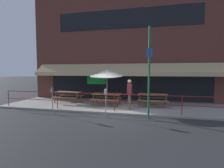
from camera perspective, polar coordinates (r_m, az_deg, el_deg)
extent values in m
plane|color=#2D2D30|center=(9.37, 0.41, -9.93)|extent=(120.00, 120.00, 0.00)
cube|color=#9E998E|center=(11.27, 2.71, -7.27)|extent=(15.00, 4.00, 0.10)
cube|color=brown|center=(13.41, 4.59, 12.52)|extent=(15.00, 0.50, 8.47)
cube|color=black|center=(13.56, 4.46, 20.50)|extent=(10.50, 0.02, 1.40)
cube|color=black|center=(13.04, 4.34, 0.04)|extent=(12.00, 0.02, 2.30)
cube|color=#19D84C|center=(13.54, -5.11, 1.46)|extent=(1.50, 0.02, 0.70)
cube|color=tan|center=(12.48, 3.98, 5.15)|extent=(13.80, 0.92, 0.70)
cube|color=tan|center=(11.97, 3.57, 3.28)|extent=(13.80, 0.08, 0.28)
cylinder|color=maroon|center=(12.91, -30.73, -4.03)|extent=(0.04, 0.04, 0.95)
cylinder|color=maroon|center=(10.81, -17.41, -5.11)|extent=(0.04, 0.04, 0.95)
cylinder|color=maroon|center=(9.53, 0.82, -6.15)|extent=(0.04, 0.04, 0.95)
cylinder|color=maroon|center=(9.42, 21.91, -6.57)|extent=(0.04, 0.04, 0.95)
cube|color=maroon|center=(9.46, 0.82, -3.31)|extent=(13.80, 0.04, 0.04)
cube|color=maroon|center=(9.53, 0.82, -6.15)|extent=(13.80, 0.03, 0.03)
cube|color=brown|center=(12.51, -14.19, -2.59)|extent=(1.80, 0.80, 0.05)
cube|color=brown|center=(12.05, -15.44, -4.31)|extent=(1.80, 0.26, 0.04)
cube|color=brown|center=(13.06, -12.99, -3.62)|extent=(1.80, 0.26, 0.04)
cylinder|color=brown|center=(11.93, -11.44, -4.66)|extent=(0.07, 0.30, 0.73)
cylinder|color=brown|center=(12.50, -10.22, -4.24)|extent=(0.07, 0.30, 0.73)
cylinder|color=brown|center=(12.68, -18.04, -4.27)|extent=(0.07, 0.30, 0.73)
cylinder|color=brown|center=(13.22, -16.60, -3.90)|extent=(0.07, 0.30, 0.73)
cube|color=brown|center=(11.16, -1.77, -3.26)|extent=(1.80, 0.80, 0.05)
cube|color=brown|center=(10.65, -2.58, -5.25)|extent=(1.80, 0.26, 0.04)
cube|color=brown|center=(11.76, -1.03, -4.36)|extent=(1.80, 0.26, 0.04)
cylinder|color=brown|center=(10.73, 1.93, -5.56)|extent=(0.07, 0.30, 0.73)
cylinder|color=brown|center=(11.35, 2.57, -5.03)|extent=(0.07, 0.30, 0.73)
cylinder|color=brown|center=(11.15, -6.18, -5.21)|extent=(0.07, 0.30, 0.73)
cylinder|color=brown|center=(11.75, -5.14, -4.73)|extent=(0.07, 0.30, 0.73)
cube|color=brown|center=(11.16, 13.17, -3.37)|extent=(1.80, 0.80, 0.05)
cube|color=brown|center=(10.63, 13.13, -5.37)|extent=(1.80, 0.26, 0.04)
cube|color=brown|center=(11.78, 13.16, -4.46)|extent=(1.80, 0.26, 0.04)
cylinder|color=brown|center=(10.93, 17.35, -5.57)|extent=(0.07, 0.30, 0.73)
cylinder|color=brown|center=(11.56, 17.13, -5.04)|extent=(0.07, 0.30, 0.73)
cylinder|color=brown|center=(10.93, 8.92, -5.43)|extent=(0.07, 0.30, 0.73)
cylinder|color=brown|center=(11.56, 9.16, -4.91)|extent=(0.07, 0.30, 0.73)
cylinder|color=#B7B2A8|center=(11.20, -1.66, -1.13)|extent=(0.04, 0.04, 2.30)
cone|color=silver|center=(11.16, -1.67, 3.74)|extent=(2.10, 2.13, 0.60)
cylinder|color=white|center=(11.16, -1.66, 2.76)|extent=(2.14, 2.14, 0.25)
sphere|color=#B7B2A8|center=(11.16, -1.67, 4.97)|extent=(0.07, 0.07, 0.07)
cylinder|color=#665B4C|center=(10.02, 5.75, -5.92)|extent=(0.15, 0.15, 0.86)
cylinder|color=#665B4C|center=(10.22, 5.63, -5.73)|extent=(0.15, 0.15, 0.86)
cube|color=maroon|center=(10.02, 5.72, -1.71)|extent=(0.33, 0.45, 0.60)
cylinder|color=maroon|center=(9.77, 5.88, -2.04)|extent=(0.10, 0.10, 0.54)
cylinder|color=maroon|center=(10.28, 5.56, -1.73)|extent=(0.10, 0.10, 0.54)
sphere|color=tan|center=(9.99, 5.73, 0.80)|extent=(0.22, 0.22, 0.22)
cylinder|color=gray|center=(9.90, -18.84, -5.98)|extent=(0.04, 0.04, 1.15)
cylinder|color=#4C4C51|center=(9.81, -18.93, -2.10)|extent=(0.15, 0.15, 0.20)
sphere|color=#4C4C51|center=(9.80, -18.94, -1.51)|extent=(0.14, 0.14, 0.14)
cube|color=silver|center=(9.74, -19.19, -2.09)|extent=(0.08, 0.01, 0.13)
cylinder|color=gray|center=(8.74, -2.05, -7.10)|extent=(0.04, 0.04, 1.15)
cylinder|color=gray|center=(8.63, -2.06, -2.70)|extent=(0.15, 0.15, 0.20)
sphere|color=gray|center=(8.62, -2.06, -2.04)|extent=(0.14, 0.14, 0.14)
cube|color=silver|center=(8.55, -2.21, -2.69)|extent=(0.08, 0.01, 0.13)
cylinder|color=#1E6033|center=(8.41, 11.98, 3.43)|extent=(0.09, 0.09, 4.37)
cube|color=blue|center=(8.44, 12.08, 9.97)|extent=(0.28, 0.02, 0.40)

